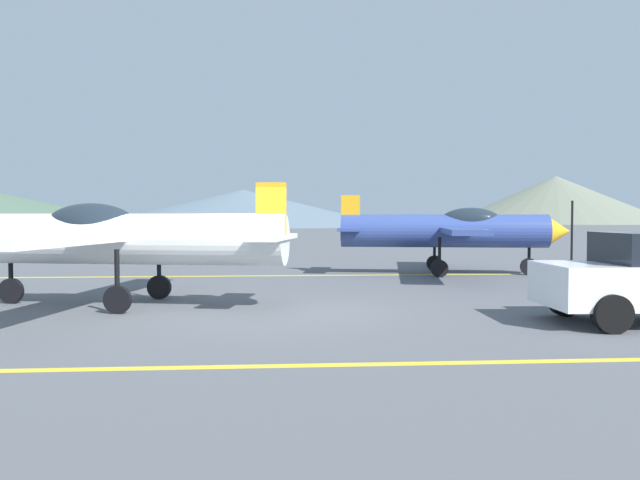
# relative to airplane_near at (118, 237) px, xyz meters

# --- Properties ---
(ground_plane) EXTENTS (400.00, 400.00, 0.00)m
(ground_plane) POSITION_rel_airplane_near_xyz_m (3.24, -1.09, -1.46)
(ground_plane) COLOR #54565B
(apron_line_near) EXTENTS (80.00, 0.16, 0.01)m
(apron_line_near) POSITION_rel_airplane_near_xyz_m (3.24, -5.69, -1.46)
(apron_line_near) COLOR yellow
(apron_line_near) RESTS_ON ground_plane
(apron_line_far) EXTENTS (80.00, 0.16, 0.01)m
(apron_line_far) POSITION_rel_airplane_near_xyz_m (3.24, 6.38, -1.46)
(apron_line_far) COLOR yellow
(apron_line_far) RESTS_ON ground_plane
(airplane_near) EXTENTS (7.61, 8.68, 2.60)m
(airplane_near) POSITION_rel_airplane_near_xyz_m (0.00, 0.00, 0.00)
(airplane_near) COLOR white
(airplane_near) RESTS_ON ground_plane
(airplane_mid) EXTENTS (7.60, 8.69, 2.60)m
(airplane_mid) POSITION_rel_airplane_near_xyz_m (9.15, 6.50, 0.00)
(airplane_mid) COLOR #33478C
(airplane_mid) RESTS_ON ground_plane
(hill_centerleft) EXTENTS (59.36, 59.36, 7.12)m
(hill_centerleft) POSITION_rel_airplane_near_xyz_m (-2.76, 111.00, 2.10)
(hill_centerleft) COLOR slate
(hill_centerleft) RESTS_ON ground_plane
(hill_centerright) EXTENTS (55.65, 55.65, 12.34)m
(hill_centerright) POSITION_rel_airplane_near_xyz_m (76.34, 144.00, 4.70)
(hill_centerright) COLOR slate
(hill_centerright) RESTS_ON ground_plane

